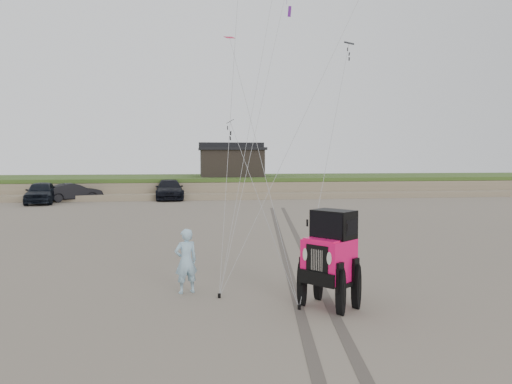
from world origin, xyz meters
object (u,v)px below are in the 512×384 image
cabin (231,161)px  truck_c (169,190)px  truck_b (74,192)px  jeep (329,269)px  truck_a (41,192)px  man (186,261)px

cabin → truck_c: bearing=-135.8°
truck_b → jeep: (12.79, -31.21, 0.22)m
cabin → truck_b: bearing=-154.5°
cabin → truck_b: size_ratio=1.42×
cabin → jeep: 37.81m
cabin → truck_a: cabin is taller
truck_c → jeep: jeep is taller
man → truck_b: bearing=-92.4°
truck_b → truck_c: bearing=-107.9°
truck_b → truck_c: (7.78, 0.79, 0.10)m
truck_a → cabin: bearing=20.8°
truck_b → jeep: size_ratio=0.88×
cabin → jeep: bearing=-91.3°
truck_c → man: man is taller
truck_a → man: man is taller
truck_a → jeep: 32.97m
truck_a → jeep: (14.89, -29.41, 0.09)m
truck_a → man: bearing=-74.5°
jeep → truck_a: bearing=167.1°
truck_a → truck_b: truck_a is taller
truck_b → jeep: 33.73m
truck_c → truck_b: bearing=-177.5°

